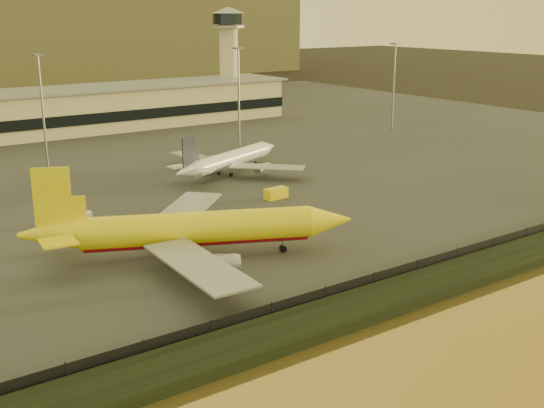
% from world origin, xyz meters
% --- Properties ---
extents(ground, '(900.00, 900.00, 0.00)m').
position_xyz_m(ground, '(0.00, 0.00, 0.00)').
color(ground, black).
rests_on(ground, ground).
extents(embankment, '(320.00, 7.00, 1.40)m').
position_xyz_m(embankment, '(0.00, -17.00, 0.70)').
color(embankment, black).
rests_on(embankment, ground).
extents(tarmac, '(320.00, 220.00, 0.20)m').
position_xyz_m(tarmac, '(0.00, 95.00, 0.10)').
color(tarmac, '#2D2D2D').
rests_on(tarmac, ground).
extents(perimeter_fence, '(300.00, 0.05, 2.20)m').
position_xyz_m(perimeter_fence, '(0.00, -13.00, 1.30)').
color(perimeter_fence, black).
rests_on(perimeter_fence, tarmac).
extents(control_tower, '(11.20, 11.20, 35.50)m').
position_xyz_m(control_tower, '(70.00, 131.00, 21.66)').
color(control_tower, '#C2B286').
rests_on(control_tower, tarmac).
extents(apron_light_masts, '(152.20, 12.20, 25.40)m').
position_xyz_m(apron_light_masts, '(15.00, 75.00, 15.70)').
color(apron_light_masts, slate).
rests_on(apron_light_masts, tarmac).
extents(dhl_cargo_jet, '(44.90, 42.55, 14.17)m').
position_xyz_m(dhl_cargo_jet, '(-11.36, 10.54, 4.43)').
color(dhl_cargo_jet, yellow).
rests_on(dhl_cargo_jet, tarmac).
extents(white_narrowbody_jet, '(34.56, 32.64, 10.40)m').
position_xyz_m(white_narrowbody_jet, '(21.08, 52.13, 3.31)').
color(white_narrowbody_jet, silver).
rests_on(white_narrowbody_jet, tarmac).
extents(gse_vehicle_yellow, '(4.61, 2.31, 2.02)m').
position_xyz_m(gse_vehicle_yellow, '(17.35, 29.85, 1.21)').
color(gse_vehicle_yellow, yellow).
rests_on(gse_vehicle_yellow, tarmac).
extents(gse_vehicle_white, '(3.85, 2.19, 1.64)m').
position_xyz_m(gse_vehicle_white, '(-18.30, 36.65, 1.02)').
color(gse_vehicle_white, silver).
rests_on(gse_vehicle_white, tarmac).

